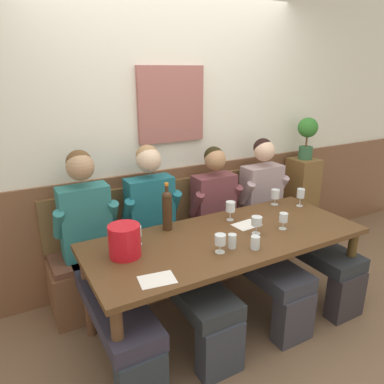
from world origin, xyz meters
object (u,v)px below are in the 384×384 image
wine_glass_left_end (283,218)px  wine_glass_right_end (137,232)px  water_tumbler_right (232,241)px  potted_plant (307,134)px  wine_glass_mid_left (257,221)px  wine_glass_mid_right (220,241)px  wine_glass_by_bottle (230,207)px  water_tumbler_center (255,243)px  person_left_seat (169,242)px  person_center_right_seat (99,256)px  wine_glass_near_bucket (275,195)px  person_center_left_seat (285,215)px  wine_bottle_amber_mid (167,209)px  dining_table (227,246)px  ice_bucket (125,241)px  wall_bench (184,252)px  wine_glass_center_front (301,194)px  person_right_seat (237,230)px

wine_glass_left_end → wine_glass_right_end: 1.11m
water_tumbler_right → potted_plant: bearing=29.7°
wine_glass_mid_left → wine_glass_mid_right: (-0.39, -0.11, -0.01)m
potted_plant → wine_glass_by_bottle: bearing=-159.4°
wine_glass_right_end → water_tumbler_center: (0.68, -0.45, -0.05)m
wine_glass_left_end → person_left_seat: bearing=151.5°
person_center_right_seat → wine_glass_near_bucket: person_center_right_seat is taller
person_center_left_seat → wine_bottle_amber_mid: size_ratio=3.43×
person_left_seat → water_tumbler_center: size_ratio=14.54×
wine_bottle_amber_mid → dining_table: bearing=-43.6°
person_center_right_seat → wine_glass_left_end: size_ratio=10.44×
dining_table → wine_glass_left_end: size_ratio=16.09×
dining_table → ice_bucket: (-0.75, 0.08, 0.19)m
wine_bottle_amber_mid → wine_glass_by_bottle: size_ratio=2.37×
person_center_left_seat → ice_bucket: size_ratio=5.93×
wall_bench → potted_plant: potted_plant is taller
person_center_left_seat → wine_glass_right_end: (-1.50, -0.12, 0.22)m
wine_glass_mid_left → wine_glass_center_front: (0.71, 0.27, 0.02)m
person_right_seat → wine_glass_near_bucket: person_right_seat is taller
person_left_seat → potted_plant: 1.96m
wine_glass_left_end → water_tumbler_center: size_ratio=1.41×
person_left_seat → wine_glass_mid_left: bearing=-35.8°
wine_glass_by_bottle → wine_glass_right_end: wine_glass_by_bottle is taller
water_tumbler_right → person_left_seat: bearing=117.3°
person_left_seat → wine_glass_by_bottle: person_left_seat is taller
dining_table → wine_glass_center_front: 0.96m
person_right_seat → person_center_left_seat: (0.56, 0.01, 0.02)m
wine_glass_mid_right → wine_glass_left_end: same height
wine_glass_by_bottle → wine_glass_right_end: (-0.82, -0.04, -0.02)m
person_right_seat → wine_glass_by_bottle: bearing=-152.6°
dining_table → person_center_right_seat: (-0.86, 0.32, -0.01)m
wine_glass_mid_left → wine_glass_left_end: 0.23m
wall_bench → person_right_seat: size_ratio=1.86×
wine_glass_near_bucket → wine_glass_right_end: 1.38m
water_tumbler_center → person_center_left_seat: bearing=34.9°
dining_table → water_tumbler_right: water_tumbler_right is taller
wall_bench → person_right_seat: person_right_seat is taller
wine_glass_mid_left → water_tumbler_right: bearing=-161.4°
water_tumbler_right → potted_plant: size_ratio=0.23×
person_left_seat → potted_plant: (1.81, 0.41, 0.63)m
dining_table → wine_glass_left_end: (0.44, -0.10, 0.17)m
person_left_seat → person_right_seat: person_left_seat is taller
wine_glass_center_front → water_tumbler_center: size_ratio=1.77×
wall_bench → wine_glass_center_front: 1.19m
wall_bench → ice_bucket: ice_bucket is taller
wine_glass_mid_left → wine_glass_center_front: bearing=20.7°
wine_glass_near_bucket → ice_bucket: bearing=-170.3°
person_center_left_seat → water_tumbler_right: bearing=-153.1°
ice_bucket → wine_glass_mid_right: size_ratio=1.67×
wine_glass_by_bottle → water_tumbler_right: size_ratio=1.59×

